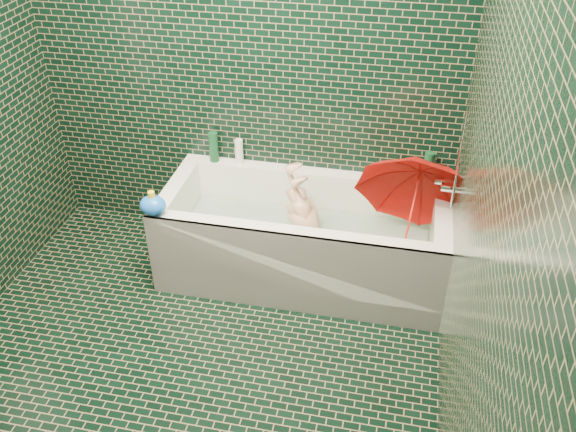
% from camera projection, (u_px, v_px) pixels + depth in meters
% --- Properties ---
extents(floor, '(2.80, 2.80, 0.00)m').
position_uv_depth(floor, '(180.00, 385.00, 3.13)').
color(floor, black).
rests_on(floor, ground).
extents(wall_back, '(2.80, 0.00, 2.80)m').
position_uv_depth(wall_back, '(242.00, 55.00, 3.54)').
color(wall_back, black).
rests_on(wall_back, floor).
extents(wall_right, '(0.00, 2.80, 2.80)m').
position_uv_depth(wall_right, '(486.00, 214.00, 2.20)').
color(wall_right, black).
rests_on(wall_right, floor).
extents(bathtub, '(1.70, 0.75, 0.55)m').
position_uv_depth(bathtub, '(303.00, 246.00, 3.74)').
color(bathtub, white).
rests_on(bathtub, floor).
extents(bath_mat, '(1.35, 0.47, 0.01)m').
position_uv_depth(bath_mat, '(303.00, 252.00, 3.79)').
color(bath_mat, green).
rests_on(bath_mat, bathtub).
extents(water, '(1.48, 0.53, 0.00)m').
position_uv_depth(water, '(304.00, 233.00, 3.71)').
color(water, silver).
rests_on(water, bathtub).
extents(faucet, '(0.18, 0.19, 0.55)m').
position_uv_depth(faucet, '(452.00, 182.00, 3.29)').
color(faucet, silver).
rests_on(faucet, wall_right).
extents(child, '(0.97, 0.60, 0.42)m').
position_uv_depth(child, '(311.00, 233.00, 3.69)').
color(child, '#DBA589').
rests_on(child, bathtub).
extents(umbrella, '(0.93, 1.00, 1.04)m').
position_uv_depth(umbrella, '(412.00, 211.00, 3.36)').
color(umbrella, red).
rests_on(umbrella, bathtub).
extents(soap_bottle_a, '(0.13, 0.13, 0.28)m').
position_uv_depth(soap_bottle_a, '(444.00, 187.00, 3.67)').
color(soap_bottle_a, white).
rests_on(soap_bottle_a, bathtub).
extents(soap_bottle_b, '(0.09, 0.09, 0.19)m').
position_uv_depth(soap_bottle_b, '(438.00, 186.00, 3.68)').
color(soap_bottle_b, '#421D6E').
rests_on(soap_bottle_b, bathtub).
extents(soap_bottle_c, '(0.15, 0.15, 0.17)m').
position_uv_depth(soap_bottle_c, '(420.00, 183.00, 3.71)').
color(soap_bottle_c, '#134324').
rests_on(soap_bottle_c, bathtub).
extents(bottle_right_tall, '(0.06, 0.06, 0.22)m').
position_uv_depth(bottle_right_tall, '(428.00, 169.00, 3.63)').
color(bottle_right_tall, '#134324').
rests_on(bottle_right_tall, bathtub).
extents(bottle_right_pump, '(0.05, 0.05, 0.19)m').
position_uv_depth(bottle_right_pump, '(431.00, 170.00, 3.66)').
color(bottle_right_pump, silver).
rests_on(bottle_right_pump, bathtub).
extents(bottle_left_tall, '(0.06, 0.06, 0.20)m').
position_uv_depth(bottle_left_tall, '(214.00, 147.00, 3.88)').
color(bottle_left_tall, '#134324').
rests_on(bottle_left_tall, bathtub).
extents(bottle_left_short, '(0.06, 0.06, 0.16)m').
position_uv_depth(bottle_left_short, '(239.00, 151.00, 3.87)').
color(bottle_left_short, white).
rests_on(bottle_left_short, bathtub).
extents(rubber_duck, '(0.12, 0.09, 0.09)m').
position_uv_depth(rubber_duck, '(413.00, 178.00, 3.68)').
color(rubber_duck, yellow).
rests_on(rubber_duck, bathtub).
extents(bath_toy, '(0.18, 0.17, 0.15)m').
position_uv_depth(bath_toy, '(153.00, 205.00, 3.39)').
color(bath_toy, blue).
rests_on(bath_toy, bathtub).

